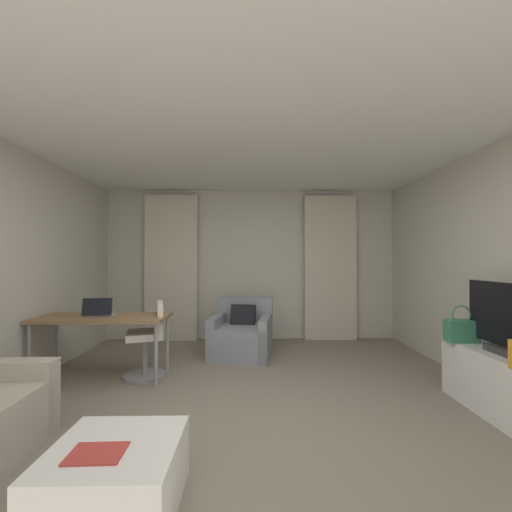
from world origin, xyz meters
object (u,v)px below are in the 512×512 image
Objects in this scene: magazine_open at (97,453)px; desk_chair at (148,344)px; armchair at (242,336)px; handbag_primary at (461,330)px; tv_console at (509,387)px; desk at (103,321)px; coffee_table at (115,479)px; laptop at (99,312)px; tv_flatscreen at (508,321)px.

desk_chair is at bearing 100.58° from magazine_open.
armchair is 2.72m from handbag_primary.
tv_console is at bearing -17.42° from desk_chair.
handbag_primary is at bearing -8.86° from desk.
desk is 2.30m from coffee_table.
tv_flatscreen reaches higher than laptop.
magazine_open is 3.22m from tv_console.
desk_chair is 1.29× the size of coffee_table.
armchair is 3.33× the size of magazine_open.
armchair is at bearing 146.53° from handbag_primary.
tv_console is at bearing 18.19° from coffee_table.
desk_chair is at bearing 3.87° from desk.
tv_flatscreen reaches higher than desk.
desk reaches higher than tv_console.
coffee_table is 3.23m from handbag_primary.
desk is 3.89m from handbag_primary.
handbag_primary reaches higher than armchair.
tv_console is at bearing -14.78° from desk.
magazine_open is at bearing -102.79° from armchair.
desk is at bearing -151.06° from armchair.
desk is 4.00× the size of handbag_primary.
coffee_table is 3.14m from tv_console.
handbag_primary reaches higher than desk.
laptop is 2.35m from coffee_table.
coffee_table is 1.85× the size of handbag_primary.
desk is 0.58m from desk_chair.
magazine_open is 3.30m from handbag_primary.
tv_console is (4.01, -1.05, -0.49)m from laptop.
armchair is 2.68× the size of laptop.
tv_flatscreen is (0.00, 0.00, 0.57)m from tv_console.
armchair is 3.05m from tv_console.
armchair is 1.08× the size of desk_chair.
tv_flatscreen is at bearing 18.25° from coffee_table.
tv_console reaches higher than magazine_open.
coffee_table is at bearing 55.55° from magazine_open.
desk_chair reaches higher than tv_console.
desk_chair is 2.49× the size of laptop.
laptop reaches higher than magazine_open.
desk reaches higher than coffee_table.
coffee_table is (-0.62, -2.91, -0.10)m from armchair.
handbag_primary reaches higher than tv_console.
laptop is at bearing -177.21° from desk_chair.
tv_flatscreen reaches higher than magazine_open.
coffee_table is at bearing -102.04° from armchair.
magazine_open is at bearing -79.42° from desk_chair.
armchair is 2.98m from coffee_table.
armchair is 1.38m from desk_chair.
magazine_open is (0.92, -2.11, -0.29)m from desk.
magazine_open is at bearing -66.51° from desk.
laptop is 0.29× the size of tv_console.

